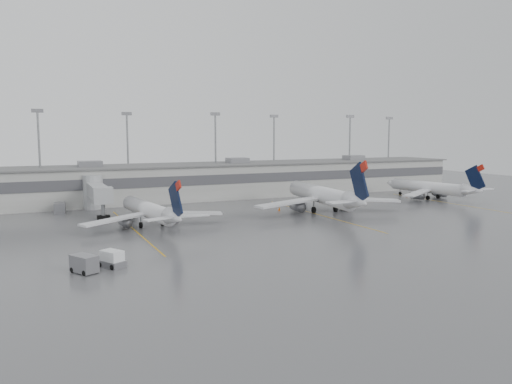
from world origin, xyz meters
name	(u,v)px	position (x,y,z in m)	size (l,w,h in m)	color
ground	(303,250)	(0.00, 0.00, 0.00)	(260.00, 260.00, 0.00)	#4D4D4F
terminal	(179,181)	(-0.01, 57.98, 4.17)	(152.00, 17.00, 9.45)	#9B9C97
light_masts	(172,147)	(0.00, 63.75, 12.03)	(142.40, 8.00, 20.60)	gray
jet_bridge_right	(96,192)	(-20.50, 45.72, 3.87)	(4.00, 17.20, 7.00)	gray
stand_markings	(234,221)	(0.00, 24.00, 0.01)	(105.25, 40.00, 0.01)	#CA920B
jet_mid_left	(150,210)	(-14.40, 25.27, 2.72)	(23.97, 27.00, 8.75)	silver
jet_mid_right	(324,195)	(20.06, 26.35, 3.41)	(30.02, 33.83, 10.97)	silver
jet_far_right	(432,187)	(54.18, 32.61, 2.77)	(24.32, 27.43, 8.90)	silver
baggage_tug	(112,261)	(-24.31, 1.88, 0.75)	(3.07, 3.52, 1.93)	white
baggage_cart	(84,264)	(-27.51, 0.68, 1.03)	(3.05, 3.54, 1.98)	slate
gse_uld_b	(141,210)	(-13.28, 38.21, 0.90)	(2.53, 1.69, 1.79)	white
gse_uld_c	(307,196)	(26.77, 43.80, 0.76)	(2.13, 1.42, 1.51)	white
gse_loader	(60,208)	(-27.18, 46.95, 1.01)	(2.01, 3.22, 2.01)	slate
cone_b	(137,213)	(-13.97, 38.78, 0.38)	(0.48, 0.48, 0.77)	#FF6305
cone_c	(279,209)	(13.09, 31.77, 0.37)	(0.46, 0.46, 0.74)	#FF6305
cone_d	(407,195)	(51.86, 38.42, 0.30)	(0.38, 0.38, 0.60)	#FF6305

